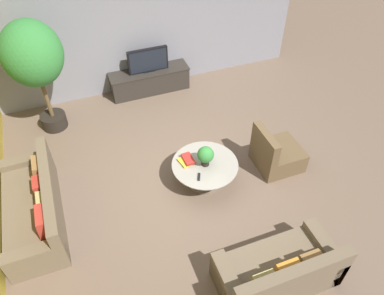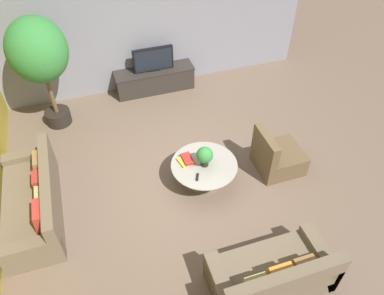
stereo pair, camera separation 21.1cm
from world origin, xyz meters
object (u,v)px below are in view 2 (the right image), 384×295
Objects in this scene: coffee_table at (204,169)px; armchair_wicker at (277,157)px; media_console at (155,80)px; couch_by_wall at (35,203)px; potted_plant_tabletop at (205,156)px; potted_palm_tall at (38,54)px; television at (153,59)px; couch_near_entry at (272,275)px.

armchair_wicker is at bearing -3.68° from coffee_table.
couch_by_wall is at bearing -133.49° from media_console.
armchair_wicker is 1.43m from potted_plant_tabletop.
coffee_table is 0.50× the size of potted_palm_tall.
couch_by_wall is (-2.85, 0.19, -0.02)m from coffee_table.
potted_plant_tabletop is (2.36, -2.54, -0.97)m from potted_palm_tall.
couch_by_wall is at bearing 176.04° from potted_plant_tabletop.
media_console is 1.56× the size of coffee_table.
potted_palm_tall is 3.60m from potted_plant_tabletop.
television is 2.38× the size of potted_plant_tabletop.
television is 3.07m from potted_plant_tabletop.
potted_palm_tall is 6.11× the size of potted_plant_tabletop.
couch_near_entry is 2.35m from armchair_wicker.
couch_near_entry is at bearing -86.00° from television.
potted_plant_tabletop is at bearing -83.67° from couch_near_entry.
potted_palm_tall is at bearing 168.17° from couch_by_wall.
media_console is 2.11× the size of armchair_wicker.
armchair_wicker reaches higher than potted_plant_tabletop.
couch_near_entry reaches higher than potted_plant_tabletop.
couch_by_wall is 2.45× the size of armchair_wicker.
coffee_table is at bearing -87.65° from media_console.
media_console is 1.07× the size of couch_near_entry.
couch_by_wall reaches higher than media_console.
potted_plant_tabletop is (0.13, -3.07, 0.38)m from media_console.
armchair_wicker is at bearing -64.47° from media_console.
couch_by_wall is 2.88m from potted_plant_tabletop.
armchair_wicker reaches higher than couch_near_entry.
coffee_table is 0.69× the size of couch_near_entry.
armchair_wicker is at bearing 86.22° from couch_by_wall.
couch_near_entry is at bearing -60.93° from potted_palm_tall.
media_console reaches higher than coffee_table.
television is 0.43× the size of couch_by_wall.
potted_palm_tall reaches higher than media_console.
potted_plant_tabletop reaches higher than coffee_table.
potted_plant_tabletop is (0.00, -0.01, 0.35)m from coffee_table.
coffee_table is 2.15m from couch_near_entry.
potted_palm_tall reaches higher than armchair_wicker.
television is at bearing 136.50° from couch_by_wall.
television is 2.44m from potted_palm_tall.
couch_by_wall is 2.74m from potted_palm_tall.
potted_palm_tall reaches higher than couch_by_wall.
television is 0.54× the size of couch_near_entry.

